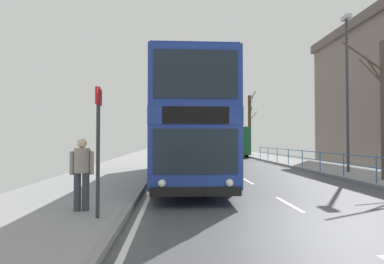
% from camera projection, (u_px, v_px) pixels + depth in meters
% --- Properties ---
extents(ground, '(15.80, 140.00, 0.20)m').
position_uv_depth(ground, '(302.00, 231.00, 5.90)').
color(ground, '#47474C').
extents(double_decker_bus_main, '(2.67, 11.16, 4.38)m').
position_uv_depth(double_decker_bus_main, '(187.00, 128.00, 13.43)').
color(double_decker_bus_main, navy).
rests_on(double_decker_bus_main, ground).
extents(background_bus_far_lane, '(2.71, 9.49, 3.05)m').
position_uv_depth(background_bus_far_lane, '(230.00, 141.00, 34.31)').
color(background_bus_far_lane, '#19512D').
rests_on(background_bus_far_lane, ground).
extents(pedestrian_railing_far_kerb, '(0.05, 20.37, 1.03)m').
position_uv_depth(pedestrian_railing_far_kerb, '(311.00, 157.00, 17.29)').
color(pedestrian_railing_far_kerb, '#386BA8').
rests_on(pedestrian_railing_far_kerb, ground).
extents(pedestrian_with_backpack, '(0.55, 0.55, 1.66)m').
position_uv_depth(pedestrian_with_backpack, '(82.00, 168.00, 7.18)').
color(pedestrian_with_backpack, '#383842').
rests_on(pedestrian_with_backpack, ground).
extents(bus_stop_sign_near, '(0.08, 0.44, 2.75)m').
position_uv_depth(bus_stop_sign_near, '(98.00, 137.00, 6.51)').
color(bus_stop_sign_near, '#2D2D33').
rests_on(bus_stop_sign_near, ground).
extents(street_lamp_far_side, '(0.28, 0.60, 8.05)m').
position_uv_depth(street_lamp_far_side, '(347.00, 81.00, 15.87)').
color(street_lamp_far_side, '#38383D').
rests_on(street_lamp_far_side, ground).
extents(bare_tree_far_01, '(1.22, 3.39, 7.17)m').
position_uv_depth(bare_tree_far_01, '(250.00, 124.00, 35.40)').
color(bare_tree_far_01, '#423328').
rests_on(bare_tree_far_01, ground).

